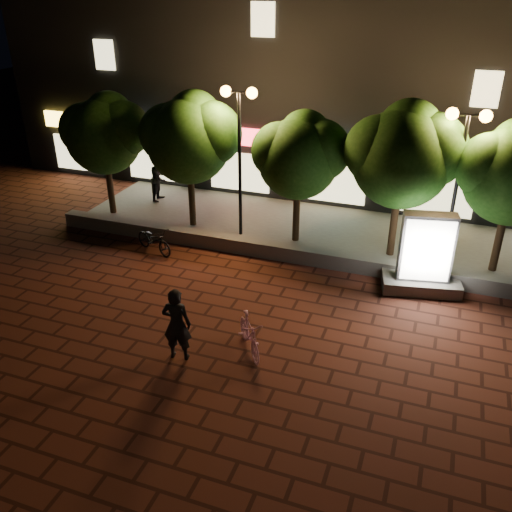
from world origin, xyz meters
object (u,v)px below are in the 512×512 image
at_px(tree_mid, 301,153).
at_px(rider, 177,324).
at_px(ad_kiosk, 424,260).
at_px(pedestrian, 159,178).
at_px(street_lamp_right, 463,149).
at_px(scooter_parked, 154,240).
at_px(tree_left, 190,135).
at_px(tree_far_left, 105,131).
at_px(tree_right, 405,152).
at_px(street_lamp_left, 239,125).
at_px(scooter_pink, 249,334).

bearing_deg(tree_mid, rider, -96.91).
distance_m(ad_kiosk, pedestrian, 11.48).
bearing_deg(street_lamp_right, ad_kiosk, -108.11).
distance_m(ad_kiosk, scooter_parked, 8.76).
relative_size(tree_left, ad_kiosk, 2.01).
relative_size(ad_kiosk, pedestrian, 1.31).
bearing_deg(tree_far_left, tree_left, 0.00).
bearing_deg(rider, ad_kiosk, -144.42).
xyz_separation_m(tree_right, rider, (-4.20, -7.38, -2.60)).
bearing_deg(tree_right, scooter_parked, -162.14).
distance_m(tree_right, rider, 8.88).
xyz_separation_m(street_lamp_right, scooter_parked, (-9.29, -2.20, -3.44)).
distance_m(tree_left, rider, 8.38).
xyz_separation_m(tree_mid, ad_kiosk, (4.39, -1.96, -2.23)).
height_order(street_lamp_left, ad_kiosk, street_lamp_left).
bearing_deg(ad_kiosk, scooter_parked, -176.72).
relative_size(tree_right, pedestrian, 2.71).
distance_m(tree_left, pedestrian, 3.90).
height_order(tree_mid, street_lamp_left, street_lamp_left).
bearing_deg(rider, pedestrian, -68.91).
distance_m(tree_left, tree_right, 7.30).
xyz_separation_m(street_lamp_right, rider, (-5.84, -7.11, -2.93)).
bearing_deg(tree_far_left, street_lamp_left, -2.76).
relative_size(tree_far_left, street_lamp_left, 0.89).
xyz_separation_m(tree_right, street_lamp_right, (1.64, -0.26, 0.33)).
bearing_deg(street_lamp_left, tree_left, 172.30).
bearing_deg(tree_left, tree_right, 0.00).
bearing_deg(street_lamp_right, tree_far_left, 178.79).
distance_m(tree_far_left, street_lamp_left, 5.50).
bearing_deg(rider, scooter_pink, -162.14).
bearing_deg(street_lamp_right, scooter_parked, -166.67).
xyz_separation_m(street_lamp_right, pedestrian, (-11.40, 2.07, -2.88)).
bearing_deg(pedestrian, tree_right, -105.06).
bearing_deg(scooter_pink, street_lamp_left, 77.05).
bearing_deg(street_lamp_right, tree_left, 178.32).
height_order(scooter_pink, scooter_parked, scooter_pink).
height_order(tree_left, tree_right, tree_right).
distance_m(street_lamp_left, ad_kiosk, 7.33).
xyz_separation_m(tree_left, ad_kiosk, (8.39, -1.96, -2.46)).
relative_size(tree_right, scooter_pink, 3.05).
relative_size(scooter_pink, rider, 0.86).
relative_size(street_lamp_left, scooter_pink, 3.11).
bearing_deg(tree_mid, street_lamp_right, -3.04).
bearing_deg(tree_far_left, scooter_parked, -37.92).
relative_size(street_lamp_right, rider, 2.58).
bearing_deg(ad_kiosk, tree_left, 166.83).
bearing_deg(pedestrian, scooter_parked, -158.24).
bearing_deg(scooter_pink, tree_mid, 59.48).
bearing_deg(scooter_pink, tree_left, 89.15).
height_order(street_lamp_right, ad_kiosk, street_lamp_right).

